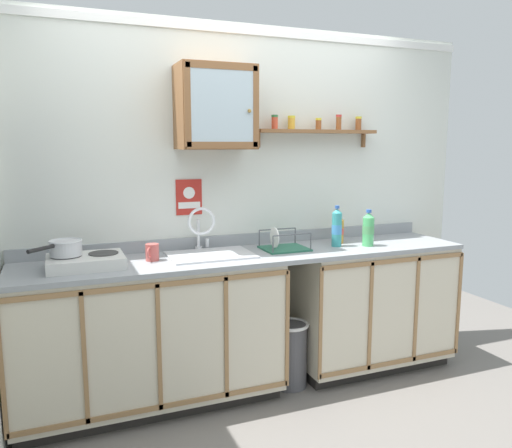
# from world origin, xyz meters

# --- Properties ---
(floor) EXTENTS (6.00, 6.00, 0.00)m
(floor) POSITION_xyz_m (0.00, 0.00, 0.00)
(floor) COLOR slate
(floor) RESTS_ON ground
(back_wall) EXTENTS (3.60, 0.07, 2.42)m
(back_wall) POSITION_xyz_m (0.00, 0.59, 1.22)
(back_wall) COLOR silver
(back_wall) RESTS_ON ground
(lower_cabinet_run) EXTENTS (1.62, 0.57, 0.89)m
(lower_cabinet_run) POSITION_xyz_m (-0.68, 0.29, 0.45)
(lower_cabinet_run) COLOR black
(lower_cabinet_run) RESTS_ON ground
(lower_cabinet_run_right) EXTENTS (1.16, 0.57, 0.89)m
(lower_cabinet_run_right) POSITION_xyz_m (0.92, 0.29, 0.45)
(lower_cabinet_run_right) COLOR black
(lower_cabinet_run_right) RESTS_ON ground
(countertop) EXTENTS (2.96, 0.59, 0.03)m
(countertop) POSITION_xyz_m (0.00, 0.29, 0.91)
(countertop) COLOR gray
(countertop) RESTS_ON lower_cabinet_run
(backsplash) EXTENTS (2.96, 0.02, 0.08)m
(backsplash) POSITION_xyz_m (0.00, 0.56, 0.96)
(backsplash) COLOR gray
(backsplash) RESTS_ON countertop
(sink) EXTENTS (0.53, 0.42, 0.42)m
(sink) POSITION_xyz_m (-0.29, 0.33, 0.91)
(sink) COLOR silver
(sink) RESTS_ON countertop
(hot_plate_stove) EXTENTS (0.43, 0.33, 0.07)m
(hot_plate_stove) POSITION_xyz_m (-1.04, 0.28, 0.96)
(hot_plate_stove) COLOR silver
(hot_plate_stove) RESTS_ON countertop
(saucepan) EXTENTS (0.29, 0.28, 0.09)m
(saucepan) POSITION_xyz_m (-1.14, 0.30, 1.04)
(saucepan) COLOR silver
(saucepan) RESTS_ON hot_plate_stove
(bottle_detergent_teal_0) EXTENTS (0.07, 0.07, 0.28)m
(bottle_detergent_teal_0) POSITION_xyz_m (0.62, 0.27, 1.05)
(bottle_detergent_teal_0) COLOR teal
(bottle_detergent_teal_0) RESTS_ON countertop
(bottle_juice_amber_1) EXTENTS (0.07, 0.07, 0.22)m
(bottle_juice_amber_1) POSITION_xyz_m (0.70, 0.38, 1.02)
(bottle_juice_amber_1) COLOR gold
(bottle_juice_amber_1) RESTS_ON countertop
(bottle_soda_green_2) EXTENTS (0.08, 0.08, 0.25)m
(bottle_soda_green_2) POSITION_xyz_m (0.83, 0.21, 1.04)
(bottle_soda_green_2) COLOR #4CB266
(bottle_soda_green_2) RESTS_ON countertop
(dish_rack) EXTENTS (0.30, 0.25, 0.16)m
(dish_rack) POSITION_xyz_m (0.23, 0.31, 0.95)
(dish_rack) COLOR #26664C
(dish_rack) RESTS_ON countertop
(mug) EXTENTS (0.09, 0.11, 0.10)m
(mug) POSITION_xyz_m (-0.65, 0.31, 0.98)
(mug) COLOR #B24C47
(mug) RESTS_ON countertop
(wall_cabinet) EXTENTS (0.48, 0.32, 0.52)m
(wall_cabinet) POSITION_xyz_m (-0.20, 0.42, 1.85)
(wall_cabinet) COLOR brown
(spice_shelf) EXTENTS (0.91, 0.14, 0.23)m
(spice_shelf) POSITION_xyz_m (0.57, 0.50, 1.73)
(spice_shelf) COLOR brown
(warning_sign) EXTENTS (0.18, 0.01, 0.24)m
(warning_sign) POSITION_xyz_m (-0.35, 0.56, 1.27)
(warning_sign) COLOR #B2261E
(trash_bin) EXTENTS (0.25, 0.25, 0.45)m
(trash_bin) POSITION_xyz_m (0.23, 0.20, 0.23)
(trash_bin) COLOR #4C4C51
(trash_bin) RESTS_ON ground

